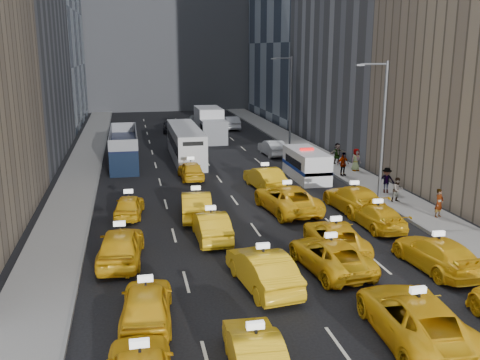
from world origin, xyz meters
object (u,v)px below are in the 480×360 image
object	(u,v)px
city_bus	(186,144)
pedestrian_0	(439,203)
box_truck	(210,125)
taxi_2	(416,318)
double_decker	(124,148)
taxi_1	(255,353)
nypd_van	(306,165)

from	to	relation	value
city_bus	pedestrian_0	world-z (taller)	city_bus
box_truck	pedestrian_0	size ratio (longest dim) A/B	4.55
city_bus	box_truck	world-z (taller)	box_truck
taxi_2	double_decker	size ratio (longest dim) A/B	0.57
taxi_1	double_decker	bearing A→B (deg)	-80.41
taxi_1	city_bus	distance (m)	33.06
taxi_1	taxi_2	xyz separation A→B (m)	(5.85, 0.85, 0.09)
taxi_2	pedestrian_0	distance (m)	14.39
nypd_van	double_decker	distance (m)	15.97
double_decker	pedestrian_0	size ratio (longest dim) A/B	5.99
city_bus	nypd_van	bearing A→B (deg)	-43.62
taxi_1	nypd_van	distance (m)	25.69
nypd_van	box_truck	size ratio (longest dim) A/B	0.76
taxi_2	city_bus	distance (m)	32.47
taxi_2	city_bus	world-z (taller)	city_bus
taxi_1	city_bus	world-z (taller)	city_bus
taxi_1	taxi_2	bearing A→B (deg)	-169.12
taxi_2	box_truck	distance (m)	42.07
box_truck	pedestrian_0	world-z (taller)	box_truck
taxi_2	nypd_van	xyz separation A→B (m)	(3.85, 22.94, 0.28)
city_bus	pedestrian_0	bearing A→B (deg)	-53.61
nypd_van	box_truck	xyz separation A→B (m)	(-4.50, 19.11, 0.62)
double_decker	taxi_1	bearing A→B (deg)	-78.45
taxi_2	nypd_van	size ratio (longest dim) A/B	1.00
city_bus	pedestrian_0	size ratio (longest dim) A/B	6.79
taxi_1	nypd_van	xyz separation A→B (m)	(9.70, 23.79, 0.37)
taxi_2	taxi_1	bearing A→B (deg)	12.12
nypd_van	city_bus	size ratio (longest dim) A/B	0.51
box_truck	taxi_2	bearing A→B (deg)	-92.83
city_bus	box_truck	distance (m)	10.57
city_bus	box_truck	bearing A→B (deg)	74.01
nypd_van	box_truck	distance (m)	19.65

